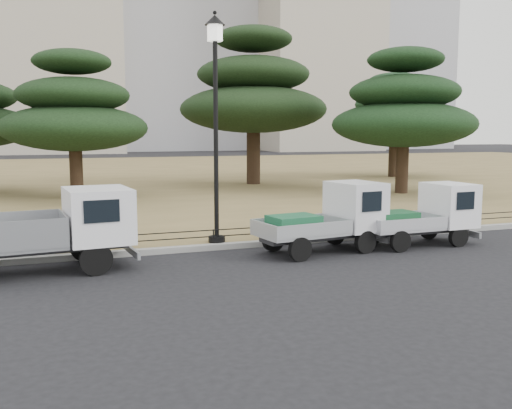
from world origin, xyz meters
name	(u,v)px	position (x,y,z in m)	size (l,w,h in m)	color
ground	(284,267)	(0.00, 0.00, 0.00)	(220.00, 220.00, 0.00)	black
lawn	(124,175)	(0.00, 30.60, 0.07)	(120.00, 56.00, 0.15)	olive
curb	(249,244)	(0.00, 2.60, 0.08)	(120.00, 0.25, 0.16)	gray
truck_large	(47,227)	(-5.37, 1.47, 1.07)	(4.56, 2.13, 1.93)	black
truck_kei_front	(330,218)	(1.91, 1.34, 0.93)	(3.71, 1.96, 1.87)	black
truck_kei_rear	(425,215)	(4.97, 1.23, 0.88)	(3.40, 1.54, 1.76)	black
street_lamp	(215,91)	(-0.86, 2.90, 4.39)	(0.56, 0.56, 6.27)	black
pipe_fence	(247,231)	(0.00, 2.75, 0.44)	(38.00, 0.04, 0.40)	black
pine_center_left	(74,113)	(-4.04, 15.62, 4.13)	(6.77, 6.77, 6.89)	black
pine_center_right	(253,94)	(6.35, 19.84, 5.51)	(8.72, 8.72, 9.25)	black
pine_east_near	(404,110)	(11.73, 12.34, 4.37)	(7.24, 7.24, 7.31)	black
pine_east_far	(394,117)	(17.41, 21.73, 4.29)	(7.13, 7.13, 7.17)	black
tower_east	(313,14)	(40.00, 82.00, 24.00)	(20.00, 18.00, 48.00)	#AAA08C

